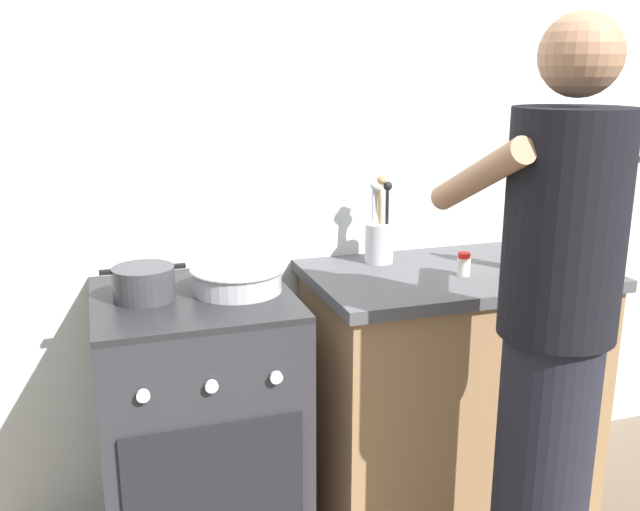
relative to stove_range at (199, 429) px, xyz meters
The scene contains 9 objects.
back_wall 1.03m from the stove_range, 32.64° to the left, with size 3.20×0.10×2.50m.
countertop 0.90m from the stove_range, ahead, with size 1.00×0.60×0.90m.
stove_range is the anchor object (origin of this frame).
pot 0.52m from the stove_range, behind, with size 0.25×0.18×0.10m.
mixing_bowl 0.51m from the stove_range, ahead, with size 0.29×0.29×0.08m.
utensil_crock 0.89m from the stove_range, 14.26° to the left, with size 0.10×0.10×0.31m.
spice_bottle 1.02m from the stove_range, ahead, with size 0.04×0.04×0.08m.
oil_bottle 1.23m from the stove_range, ahead, with size 0.06×0.06×0.27m.
person 1.12m from the stove_range, 35.50° to the right, with size 0.41×0.50×1.70m.
Camera 1 is at (-0.61, -1.89, 1.57)m, focal length 39.24 mm.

